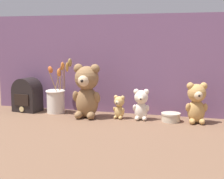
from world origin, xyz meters
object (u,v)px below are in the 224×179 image
flower_vase (56,98)px  decorative_tin_tall (171,117)px  vintage_radio (27,95)px  teddy_bear_small (141,104)px  teddy_bear_tiny (119,107)px  teddy_bear_large (87,90)px  teddy_bear_medium (197,102)px

flower_vase → decorative_tin_tall: (0.69, -0.04, -0.07)m
decorative_tin_tall → vintage_radio: bearing=178.2°
teddy_bear_small → teddy_bear_tiny: teddy_bear_small is taller
teddy_bear_small → flower_vase: flower_vase is taller
teddy_bear_small → vintage_radio: vintage_radio is taller
vintage_radio → decorative_tin_tall: bearing=-1.8°
teddy_bear_large → decorative_tin_tall: size_ratio=2.93×
teddy_bear_medium → teddy_bear_small: size_ratio=1.27×
teddy_bear_large → vintage_radio: (-0.41, 0.07, -0.06)m
teddy_bear_tiny → flower_vase: size_ratio=0.40×
teddy_bear_large → decorative_tin_tall: bearing=4.9°
flower_vase → decorative_tin_tall: 0.69m
teddy_bear_tiny → vintage_radio: 0.59m
flower_vase → vintage_radio: size_ratio=1.60×
teddy_bear_small → teddy_bear_tiny: (-0.12, -0.00, -0.02)m
teddy_bear_medium → teddy_bear_small: (-0.29, -0.01, -0.02)m
teddy_bear_large → teddy_bear_tiny: bearing=9.0°
teddy_bear_medium → flower_vase: flower_vase is taller
teddy_bear_large → teddy_bear_medium: teddy_bear_large is taller
teddy_bear_medium → decorative_tin_tall: (-0.13, 0.00, -0.09)m
teddy_bear_large → flower_vase: size_ratio=0.92×
teddy_bear_small → flower_vase: 0.53m
teddy_bear_medium → flower_vase: bearing=177.5°
decorative_tin_tall → teddy_bear_large: bearing=-175.1°
teddy_bear_medium → teddy_bear_small: teddy_bear_medium is taller
teddy_bear_small → teddy_bear_large: bearing=-173.7°
teddy_bear_large → decorative_tin_tall: 0.49m
flower_vase → teddy_bear_tiny: bearing=-6.5°
teddy_bear_small → vintage_radio: (-0.72, 0.03, 0.01)m
teddy_bear_tiny → teddy_bear_medium: bearing=1.5°
vintage_radio → teddy_bear_large: bearing=-9.2°
flower_vase → vintage_radio: (-0.19, -0.01, 0.01)m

